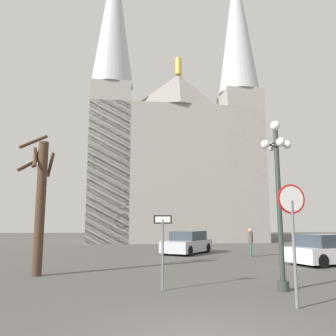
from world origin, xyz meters
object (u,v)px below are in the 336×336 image
(parked_car_far_white, at_px, (328,250))
(street_lamp, at_px, (278,187))
(cathedral, at_px, (173,154))
(bare_tree, at_px, (40,201))
(one_way_arrow_sign, at_px, (163,243))
(stop_sign, at_px, (293,220))
(pedestrian_walking, at_px, (250,239))
(parked_car_near_silver, at_px, (187,243))

(parked_car_far_white, bearing_deg, street_lamp, -129.26)
(parked_car_far_white, bearing_deg, cathedral, 104.69)
(bare_tree, bearing_deg, one_way_arrow_sign, -34.21)
(parked_car_far_white, bearing_deg, bare_tree, -169.89)
(cathedral, bearing_deg, stop_sign, -89.69)
(bare_tree, relative_size, parked_car_far_white, 1.33)
(one_way_arrow_sign, bearing_deg, parked_car_far_white, 33.20)
(stop_sign, distance_m, bare_tree, 9.85)
(bare_tree, distance_m, parked_car_far_white, 13.83)
(stop_sign, relative_size, one_way_arrow_sign, 1.33)
(street_lamp, distance_m, pedestrian_walking, 10.65)
(cathedral, height_order, stop_sign, cathedral)
(parked_car_near_silver, relative_size, pedestrian_walking, 2.67)
(stop_sign, relative_size, parked_car_near_silver, 0.68)
(bare_tree, distance_m, parked_car_near_silver, 11.63)
(street_lamp, bearing_deg, parked_car_near_silver, 95.72)
(stop_sign, xyz_separation_m, pedestrian_walking, (2.89, 12.27, -1.12))
(street_lamp, bearing_deg, stop_sign, -104.67)
(cathedral, height_order, street_lamp, cathedral)
(parked_car_far_white, xyz_separation_m, pedestrian_walking, (-2.59, 4.14, 0.33))
(one_way_arrow_sign, distance_m, parked_car_near_silver, 12.32)
(cathedral, relative_size, stop_sign, 10.84)
(stop_sign, bearing_deg, bare_tree, 144.19)
(one_way_arrow_sign, bearing_deg, cathedral, 83.69)
(bare_tree, bearing_deg, parked_car_near_silver, 50.41)
(stop_sign, bearing_deg, pedestrian_walking, 76.75)
(one_way_arrow_sign, xyz_separation_m, street_lamp, (3.72, -0.37, 1.77))
(cathedral, relative_size, bare_tree, 5.63)
(cathedral, xyz_separation_m, parked_car_far_white, (5.64, -21.50, -9.08))
(parked_car_far_white, bearing_deg, pedestrian_walking, 122.02)
(parked_car_near_silver, relative_size, parked_car_far_white, 1.02)
(pedestrian_walking, bearing_deg, one_way_arrow_sign, -121.73)
(street_lamp, xyz_separation_m, pedestrian_walking, (2.34, 10.16, -2.20))
(street_lamp, xyz_separation_m, bare_tree, (-8.51, 3.63, -0.26))
(one_way_arrow_sign, xyz_separation_m, parked_car_far_white, (8.64, 5.65, -0.77))
(cathedral, bearing_deg, one_way_arrow_sign, -96.31)
(parked_car_far_white, bearing_deg, one_way_arrow_sign, -146.80)
(parked_car_near_silver, bearing_deg, bare_tree, -129.59)
(cathedral, relative_size, parked_car_near_silver, 7.38)
(stop_sign, distance_m, pedestrian_walking, 12.66)
(cathedral, xyz_separation_m, one_way_arrow_sign, (-3.00, -27.16, -8.31))
(cathedral, height_order, parked_car_near_silver, cathedral)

